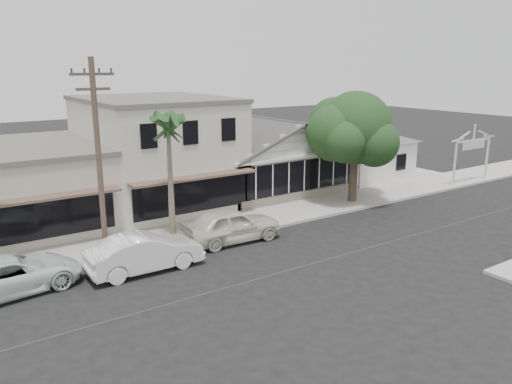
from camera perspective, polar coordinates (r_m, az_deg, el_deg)
ground at (r=23.60m, az=8.99°, el=-7.40°), size 140.00×140.00×0.00m
sidewalk_north at (r=25.26m, az=-15.58°, el=-6.10°), size 90.00×3.50×0.15m
corner_shop at (r=35.32m, az=1.37°, el=4.46°), size 10.40×8.60×5.10m
side_cottage at (r=40.06m, az=11.81°, el=3.72°), size 6.00×6.00×3.00m
arch_sign at (r=40.05m, az=23.59°, el=5.24°), size 4.12×0.12×3.95m
row_building_near at (r=32.27m, az=-11.42°, el=4.39°), size 8.00×10.00×6.50m
row_building_midnear at (r=30.30m, az=-27.17°, el=0.21°), size 10.00×10.00×4.20m
utility_pole at (r=22.32m, az=-17.53°, el=3.66°), size 1.80×0.24×9.00m
car_0 at (r=25.10m, az=-2.83°, el=-3.79°), size 5.19×2.28×1.74m
car_1 at (r=22.16m, az=-12.59°, el=-6.76°), size 5.00×1.75×1.65m
car_2 at (r=21.85m, az=-26.16°, el=-8.50°), size 5.55×3.07×1.47m
shade_tree at (r=32.07m, az=10.96°, el=6.98°), size 6.44×5.82×7.15m
palm_east at (r=24.37m, az=-10.02°, el=7.48°), size 2.59×2.59×6.88m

